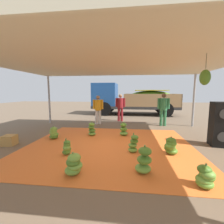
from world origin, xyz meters
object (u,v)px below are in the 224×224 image
at_px(banana_bunch_8, 124,130).
at_px(speaker_stack, 219,124).
at_px(banana_bunch_2, 67,148).
at_px(worker_1, 120,105).
at_px(banana_bunch_0, 74,165).
at_px(banana_bunch_5, 205,177).
at_px(worker_0, 163,107).
at_px(banana_bunch_1, 144,161).
at_px(banana_bunch_3, 54,133).
at_px(crate_0, 9,140).
at_px(banana_bunch_7, 171,146).
at_px(banana_bunch_4, 92,129).
at_px(cargo_truck_main, 132,99).
at_px(banana_bunch_6, 133,144).
at_px(worker_2, 98,107).

relative_size(banana_bunch_8, speaker_stack, 0.39).
height_order(banana_bunch_2, worker_1, worker_1).
height_order(banana_bunch_0, banana_bunch_5, banana_bunch_0).
bearing_deg(worker_0, banana_bunch_2, -129.65).
bearing_deg(banana_bunch_1, banana_bunch_3, 146.17).
bearing_deg(banana_bunch_2, crate_0, 166.57).
height_order(banana_bunch_1, worker_1, worker_1).
bearing_deg(banana_bunch_7, banana_bunch_1, -127.22).
distance_m(banana_bunch_1, banana_bunch_8, 2.83).
distance_m(banana_bunch_4, cargo_truck_main, 6.55).
height_order(banana_bunch_1, banana_bunch_3, banana_bunch_1).
xyz_separation_m(banana_bunch_4, speaker_stack, (4.29, -0.67, 0.46)).
distance_m(banana_bunch_5, banana_bunch_7, 1.49).
xyz_separation_m(banana_bunch_2, worker_1, (1.15, 5.16, 0.74)).
height_order(banana_bunch_6, worker_2, worker_2).
xyz_separation_m(banana_bunch_0, banana_bunch_7, (2.27, 1.33, 0.00)).
relative_size(banana_bunch_6, worker_1, 0.34).
distance_m(banana_bunch_8, speaker_stack, 3.18).
height_order(worker_0, worker_1, worker_0).
height_order(banana_bunch_6, speaker_stack, speaker_stack).
xyz_separation_m(banana_bunch_6, cargo_truck_main, (0.02, 7.80, 0.98)).
height_order(banana_bunch_1, banana_bunch_2, banana_bunch_1).
height_order(banana_bunch_5, worker_2, worker_2).
distance_m(banana_bunch_0, banana_bunch_6, 1.85).
bearing_deg(cargo_truck_main, banana_bunch_6, -90.17).
bearing_deg(banana_bunch_1, speaker_stack, 38.21).
xyz_separation_m(banana_bunch_1, crate_0, (-4.17, 1.26, -0.10)).
xyz_separation_m(banana_bunch_2, worker_0, (3.40, 4.10, 0.77)).
bearing_deg(cargo_truck_main, banana_bunch_8, -93.46).
xyz_separation_m(worker_0, worker_2, (-3.39, 0.03, -0.06)).
distance_m(banana_bunch_0, banana_bunch_2, 1.14).
xyz_separation_m(banana_bunch_5, worker_0, (0.35, 5.23, 0.77)).
height_order(cargo_truck_main, worker_0, cargo_truck_main).
distance_m(banana_bunch_7, crate_0, 5.00).
relative_size(banana_bunch_0, banana_bunch_7, 0.98).
relative_size(banana_bunch_7, banana_bunch_8, 0.90).
bearing_deg(speaker_stack, worker_0, 111.14).
relative_size(worker_0, crate_0, 4.44).
distance_m(banana_bunch_4, banana_bunch_6, 2.21).
xyz_separation_m(banana_bunch_6, worker_2, (-1.80, 3.76, 0.66)).
height_order(banana_bunch_0, worker_0, worker_0).
distance_m(banana_bunch_0, cargo_truck_main, 9.30).
height_order(banana_bunch_4, speaker_stack, speaker_stack).
height_order(banana_bunch_2, speaker_stack, speaker_stack).
height_order(banana_bunch_2, crate_0, banana_bunch_2).
bearing_deg(banana_bunch_7, worker_1, 109.34).
relative_size(banana_bunch_1, banana_bunch_8, 1.09).
relative_size(banana_bunch_2, speaker_stack, 0.31).
relative_size(banana_bunch_2, cargo_truck_main, 0.07).
xyz_separation_m(worker_0, worker_1, (-2.26, 1.06, -0.03)).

